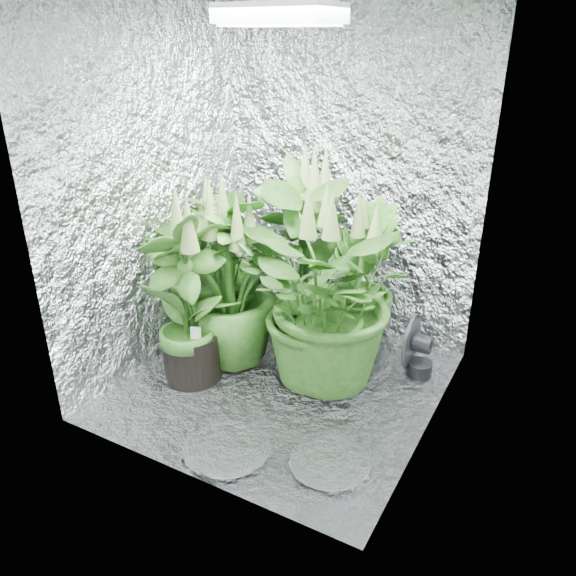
% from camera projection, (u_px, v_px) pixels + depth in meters
% --- Properties ---
extents(ground, '(1.60, 1.60, 0.00)m').
position_uv_depth(ground, '(282.00, 384.00, 3.08)').
color(ground, silver).
rests_on(ground, ground).
extents(walls, '(1.62, 1.62, 2.00)m').
position_uv_depth(walls, '(281.00, 208.00, 2.66)').
color(walls, silver).
rests_on(walls, ground).
extents(grow_lamp, '(0.50, 0.30, 0.22)m').
position_uv_depth(grow_lamp, '(280.00, 14.00, 2.32)').
color(grow_lamp, gray).
rests_on(grow_lamp, ceiling).
extents(plant_a, '(1.08, 1.08, 1.06)m').
position_uv_depth(plant_a, '(220.00, 262.00, 3.37)').
color(plant_a, black).
rests_on(plant_a, ground).
extents(plant_b, '(0.78, 0.78, 1.20)m').
position_uv_depth(plant_b, '(303.00, 259.00, 3.29)').
color(plant_b, black).
rests_on(plant_b, ground).
extents(plant_c, '(0.64, 0.64, 0.99)m').
position_uv_depth(plant_c, '(359.00, 285.00, 3.19)').
color(plant_c, black).
rests_on(plant_c, ground).
extents(plant_d, '(0.73, 0.73, 1.02)m').
position_uv_depth(plant_d, '(231.00, 289.00, 3.11)').
color(plant_d, black).
rests_on(plant_d, ground).
extents(plant_e, '(1.17, 1.17, 1.12)m').
position_uv_depth(plant_e, '(323.00, 297.00, 2.85)').
color(plant_e, black).
rests_on(plant_e, ground).
extents(plant_f, '(0.69, 0.69, 1.07)m').
position_uv_depth(plant_f, '(187.00, 300.00, 2.95)').
color(plant_f, black).
rests_on(plant_f, ground).
extents(circulation_fan, '(0.14, 0.31, 0.36)m').
position_uv_depth(circulation_fan, '(416.00, 350.00, 3.11)').
color(circulation_fan, black).
rests_on(circulation_fan, ground).
extents(plant_label, '(0.06, 0.05, 0.09)m').
position_uv_depth(plant_label, '(196.00, 335.00, 2.96)').
color(plant_label, white).
rests_on(plant_label, plant_f).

